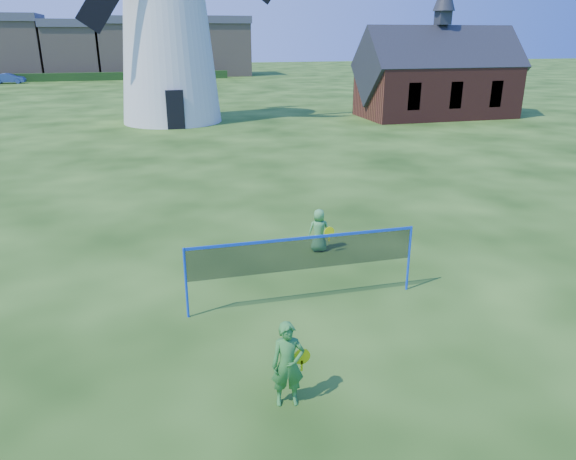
% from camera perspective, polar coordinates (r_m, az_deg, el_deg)
% --- Properties ---
extents(ground, '(220.00, 220.00, 0.00)m').
position_cam_1_polar(ground, '(11.92, -0.31, -7.68)').
color(ground, black).
rests_on(ground, ground).
extents(windmill, '(13.97, 6.52, 19.56)m').
position_cam_1_polar(windmill, '(37.63, -12.90, 21.56)').
color(windmill, silver).
rests_on(windmill, ground).
extents(chapel, '(11.10, 5.38, 9.39)m').
position_cam_1_polar(chapel, '(40.80, 15.62, 15.25)').
color(chapel, brown).
rests_on(chapel, ground).
extents(badminton_net, '(5.05, 0.05, 1.55)m').
position_cam_1_polar(badminton_net, '(11.43, 1.65, -2.64)').
color(badminton_net, blue).
rests_on(badminton_net, ground).
extents(player_girl, '(0.70, 0.41, 1.44)m').
position_cam_1_polar(player_girl, '(8.60, -0.01, -14.11)').
color(player_girl, '#348133').
rests_on(player_girl, ground).
extents(player_boy, '(0.67, 0.45, 1.17)m').
position_cam_1_polar(player_boy, '(14.47, 3.32, -0.04)').
color(player_boy, '#4EA252').
rests_on(player_boy, ground).
extents(terraced_houses, '(65.23, 8.40, 8.23)m').
position_cam_1_polar(terraced_houses, '(83.90, -27.70, 16.76)').
color(terraced_houses, '#9C8168').
rests_on(terraced_houses, ground).
extents(car_right, '(3.70, 1.44, 1.20)m').
position_cam_1_polar(car_right, '(75.82, -27.56, 14.12)').
color(car_right, navy).
rests_on(car_right, ground).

